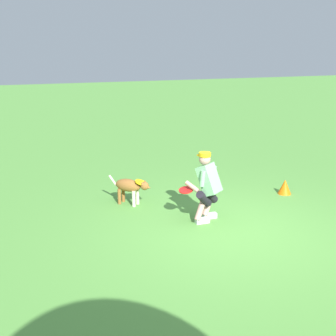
% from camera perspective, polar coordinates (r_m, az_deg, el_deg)
% --- Properties ---
extents(ground_plane, '(60.00, 60.00, 0.00)m').
position_cam_1_polar(ground_plane, '(7.91, 8.25, -8.11)').
color(ground_plane, '#589B40').
extents(person, '(0.71, 0.56, 1.29)m').
position_cam_1_polar(person, '(8.08, 5.05, -2.18)').
color(person, silver).
rests_on(person, ground_plane).
extents(dog, '(0.74, 0.74, 0.57)m').
position_cam_1_polar(dog, '(8.99, -4.86, -2.41)').
color(dog, '#935C2B').
rests_on(dog, ground_plane).
extents(frisbee_flying, '(0.24, 0.25, 0.12)m').
position_cam_1_polar(frisbee_flying, '(8.86, -3.56, -1.83)').
color(frisbee_flying, yellow).
extents(frisbee_held, '(0.34, 0.35, 0.10)m').
position_cam_1_polar(frisbee_held, '(8.05, 2.32, -2.84)').
color(frisbee_held, red).
rests_on(frisbee_held, person).
extents(training_cone, '(0.29, 0.29, 0.32)m').
position_cam_1_polar(training_cone, '(9.98, 14.76, -2.34)').
color(training_cone, orange).
rests_on(training_cone, ground_plane).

